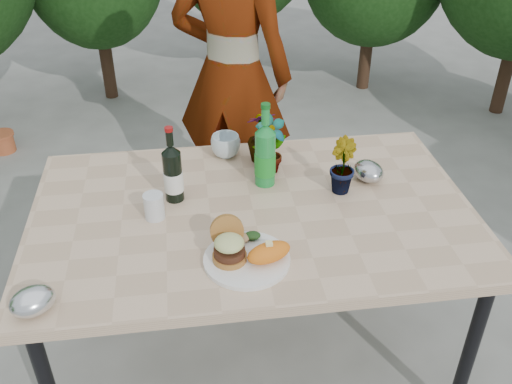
{
  "coord_description": "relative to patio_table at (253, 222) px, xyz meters",
  "views": [
    {
      "loc": [
        -0.22,
        -1.67,
        1.95
      ],
      "look_at": [
        0.0,
        -0.08,
        0.88
      ],
      "focal_mm": 40.0,
      "sensor_mm": 36.0,
      "label": 1
    }
  ],
  "objects": [
    {
      "name": "person",
      "position": [
        0.03,
        1.03,
        0.16
      ],
      "size": [
        0.74,
        0.63,
        1.71
      ],
      "primitive_type": "imported",
      "rotation": [
        0.0,
        0.0,
        2.71
      ],
      "color": "#8B6045",
      "rests_on": "ground"
    },
    {
      "name": "sweet_potato",
      "position": [
        0.01,
        -0.3,
        0.1
      ],
      "size": [
        0.17,
        0.12,
        0.06
      ],
      "primitive_type": "ellipsoid",
      "rotation": [
        0.0,
        0.0,
        0.35
      ],
      "color": "orange",
      "rests_on": "dinner_plate"
    },
    {
      "name": "wine_bottle",
      "position": [
        -0.28,
        0.11,
        0.17
      ],
      "size": [
        0.07,
        0.07,
        0.3
      ],
      "rotation": [
        0.0,
        0.0,
        -0.15
      ],
      "color": "black",
      "rests_on": "patio_table"
    },
    {
      "name": "foil_packet_right",
      "position": [
        0.47,
        0.14,
        0.1
      ],
      "size": [
        0.15,
        0.16,
        0.08
      ],
      "primitive_type": "ellipsoid",
      "rotation": [
        0.0,
        0.0,
        1.92
      ],
      "color": "#AFB1B6",
      "rests_on": "patio_table"
    },
    {
      "name": "grilled_veg",
      "position": [
        -0.04,
        -0.19,
        0.09
      ],
      "size": [
        0.08,
        0.05,
        0.03
      ],
      "color": "olive",
      "rests_on": "dinner_plate"
    },
    {
      "name": "seedling_mid",
      "position": [
        0.34,
        0.09,
        0.16
      ],
      "size": [
        0.1,
        0.13,
        0.21
      ],
      "primitive_type": "imported",
      "rotation": [
        0.0,
        0.0,
        1.67
      ],
      "color": "#2A5A1E",
      "rests_on": "patio_table"
    },
    {
      "name": "foil_packet_left",
      "position": [
        -0.69,
        -0.41,
        0.1
      ],
      "size": [
        0.17,
        0.16,
        0.08
      ],
      "primitive_type": "ellipsoid",
      "rotation": [
        0.0,
        0.0,
        0.53
      ],
      "color": "silver",
      "rests_on": "patio_table"
    },
    {
      "name": "burger_stack",
      "position": [
        -0.11,
        -0.26,
        0.12
      ],
      "size": [
        0.11,
        0.16,
        0.11
      ],
      "color": "#B7722D",
      "rests_on": "dinner_plate"
    },
    {
      "name": "seedling_right",
      "position": [
        0.09,
        0.34,
        0.17
      ],
      "size": [
        0.14,
        0.14,
        0.22
      ],
      "primitive_type": "imported",
      "rotation": [
        0.0,
        0.0,
        3.29
      ],
      "color": "#21521C",
      "rests_on": "patio_table"
    },
    {
      "name": "dinner_plate",
      "position": [
        -0.06,
        -0.28,
        0.06
      ],
      "size": [
        0.28,
        0.28,
        0.01
      ],
      "primitive_type": "cylinder",
      "color": "white",
      "rests_on": "patio_table"
    },
    {
      "name": "seedling_left",
      "position": [
        0.11,
        0.25,
        0.18
      ],
      "size": [
        0.16,
        0.14,
        0.25
      ],
      "primitive_type": "imported",
      "rotation": [
        0.0,
        0.0,
        0.45
      ],
      "color": "#246020",
      "rests_on": "patio_table"
    },
    {
      "name": "ground",
      "position": [
        0.0,
        0.0,
        -0.69
      ],
      "size": [
        80.0,
        80.0,
        0.0
      ],
      "primitive_type": "plane",
      "color": "slate",
      "rests_on": "ground"
    },
    {
      "name": "blue_bowl",
      "position": [
        -0.06,
        0.4,
        0.11
      ],
      "size": [
        0.14,
        0.14,
        0.1
      ],
      "primitive_type": "imported",
      "rotation": [
        0.0,
        0.0,
        0.22
      ],
      "color": "silver",
      "rests_on": "patio_table"
    },
    {
      "name": "terracotta_pot",
      "position": [
        -1.47,
        1.97,
        -0.62
      ],
      "size": [
        0.17,
        0.17,
        0.14
      ],
      "color": "#AE522C",
      "rests_on": "ground"
    },
    {
      "name": "patio_table",
      "position": [
        0.0,
        0.0,
        0.0
      ],
      "size": [
        1.6,
        1.0,
        0.75
      ],
      "color": "tan",
      "rests_on": "ground"
    },
    {
      "name": "sparkling_water",
      "position": [
        0.07,
        0.17,
        0.18
      ],
      "size": [
        0.08,
        0.08,
        0.34
      ],
      "rotation": [
        0.0,
        0.0,
        0.17
      ],
      "color": "#178333",
      "rests_on": "patio_table"
    },
    {
      "name": "plastic_cup",
      "position": [
        -0.35,
        0.0,
        0.1
      ],
      "size": [
        0.07,
        0.07,
        0.09
      ],
      "primitive_type": "cylinder",
      "color": "silver",
      "rests_on": "patio_table"
    }
  ]
}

